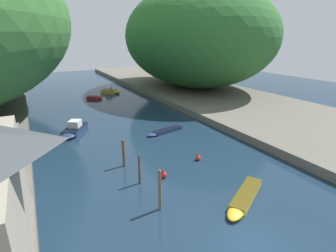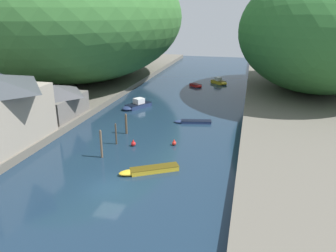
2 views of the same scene
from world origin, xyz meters
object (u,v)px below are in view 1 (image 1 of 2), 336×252
Objects in this scene: boat_cabin_cruiser at (95,98)px; boat_open_rowboat at (243,199)px; boat_near_quay at (111,91)px; boat_mid_channel at (164,131)px; boat_small_dinghy at (73,130)px; channel_buoy_far at (163,174)px; channel_buoy_near at (198,157)px.

boat_open_rowboat is at bearing 42.73° from boat_cabin_cruiser.
boat_mid_channel is at bearing 39.38° from boat_near_quay.
boat_near_quay is 6.25m from boat_cabin_cruiser.
boat_mid_channel is at bearing 48.13° from boat_cabin_cruiser.
boat_near_quay is at bearing -33.82° from boat_open_rowboat.
boat_cabin_cruiser is at bearing -80.44° from boat_small_dinghy.
channel_buoy_far is (-3.75, 6.18, 0.08)m from boat_open_rowboat.
boat_mid_channel is at bearing 62.83° from channel_buoy_far.
boat_small_dinghy is at bearing 14.75° from boat_near_quay.
boat_mid_channel is at bearing -176.35° from boat_small_dinghy.
boat_near_quay is 37.39m from channel_buoy_near.
channel_buoy_far reaches higher than channel_buoy_near.
boat_small_dinghy reaches higher than channel_buoy_far.
boat_small_dinghy is 16.61m from channel_buoy_far.
boat_cabin_cruiser reaches higher than boat_open_rowboat.
boat_near_quay is 39.36m from channel_buoy_far.
channel_buoy_far reaches higher than boat_cabin_cruiser.
boat_near_quay is at bearing -14.03° from boat_mid_channel.
channel_buoy_near is (10.00, -14.29, -0.17)m from boat_small_dinghy.
boat_near_quay is 5.35× the size of channel_buoy_near.
boat_open_rowboat reaches higher than boat_mid_channel.
channel_buoy_near is at bearing 17.12° from channel_buoy_far.
boat_mid_channel is 11.86m from boat_small_dinghy.
boat_near_quay is 45.08m from boat_open_rowboat.
boat_open_rowboat is at bearing -58.72° from channel_buoy_far.
boat_cabin_cruiser is at bearing 86.70° from channel_buoy_far.
boat_small_dinghy is at bearing -7.99° from boat_open_rowboat.
channel_buoy_near is (1.01, 7.65, 0.05)m from boat_open_rowboat.
boat_cabin_cruiser is 0.56× the size of boat_small_dinghy.
boat_small_dinghy reaches higher than boat_mid_channel.
boat_mid_channel is 16.64m from boat_open_rowboat.
boat_mid_channel is 24.37m from boat_cabin_cruiser.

